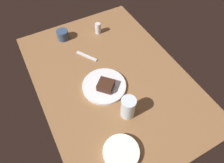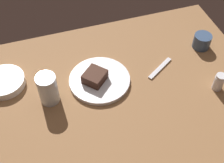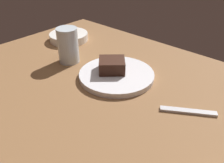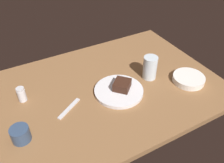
{
  "view_description": "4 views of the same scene",
  "coord_description": "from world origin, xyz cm",
  "px_view_note": "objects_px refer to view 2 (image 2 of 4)",
  "views": [
    {
      "loc": [
        66.02,
        -34.75,
        99.23
      ],
      "look_at": [
        5.14,
        -1.98,
        5.98
      ],
      "focal_mm": 32.94,
      "sensor_mm": 36.0,
      "label": 1
    },
    {
      "loc": [
        24.05,
        71.0,
        97.19
      ],
      "look_at": [
        0.56,
        -2.21,
        6.65
      ],
      "focal_mm": 48.12,
      "sensor_mm": 36.0,
      "label": 2
    },
    {
      "loc": [
        -41.18,
        46.25,
        44.74
      ],
      "look_at": [
        -0.2,
        0.76,
        6.7
      ],
      "focal_mm": 38.94,
      "sensor_mm": 36.0,
      "label": 3
    },
    {
      "loc": [
        -42.34,
        -84.41,
        83.18
      ],
      "look_at": [
        3.23,
        -1.77,
        7.03
      ],
      "focal_mm": 37.96,
      "sensor_mm": 36.0,
      "label": 4
    }
  ],
  "objects_px": {
    "salt_shaker": "(219,82)",
    "coffee_cup": "(202,41)",
    "water_glass": "(48,89)",
    "dessert_spoon": "(160,68)",
    "side_bowl": "(4,82)",
    "chocolate_cake_slice": "(95,77)",
    "dessert_plate": "(100,80)"
  },
  "relations": [
    {
      "from": "salt_shaker",
      "to": "coffee_cup",
      "type": "height_order",
      "value": "salt_shaker"
    },
    {
      "from": "water_glass",
      "to": "coffee_cup",
      "type": "distance_m",
      "value": 0.71
    },
    {
      "from": "water_glass",
      "to": "dessert_spoon",
      "type": "xyz_separation_m",
      "value": [
        -0.47,
        -0.02,
        -0.06
      ]
    },
    {
      "from": "side_bowl",
      "to": "coffee_cup",
      "type": "distance_m",
      "value": 0.87
    },
    {
      "from": "chocolate_cake_slice",
      "to": "water_glass",
      "type": "relative_size",
      "value": 0.66
    },
    {
      "from": "salt_shaker",
      "to": "dessert_spoon",
      "type": "height_order",
      "value": "salt_shaker"
    },
    {
      "from": "dessert_plate",
      "to": "dessert_spoon",
      "type": "relative_size",
      "value": 1.66
    },
    {
      "from": "dessert_spoon",
      "to": "water_glass",
      "type": "bearing_deg",
      "value": 150.27
    },
    {
      "from": "dessert_plate",
      "to": "side_bowl",
      "type": "relative_size",
      "value": 1.48
    },
    {
      "from": "chocolate_cake_slice",
      "to": "water_glass",
      "type": "height_order",
      "value": "water_glass"
    },
    {
      "from": "salt_shaker",
      "to": "side_bowl",
      "type": "bearing_deg",
      "value": -18.99
    },
    {
      "from": "chocolate_cake_slice",
      "to": "salt_shaker",
      "type": "xyz_separation_m",
      "value": [
        -0.46,
        0.18,
        -0.0
      ]
    },
    {
      "from": "dessert_plate",
      "to": "side_bowl",
      "type": "distance_m",
      "value": 0.39
    },
    {
      "from": "salt_shaker",
      "to": "side_bowl",
      "type": "distance_m",
      "value": 0.86
    },
    {
      "from": "chocolate_cake_slice",
      "to": "coffee_cup",
      "type": "distance_m",
      "value": 0.52
    },
    {
      "from": "coffee_cup",
      "to": "chocolate_cake_slice",
      "type": "bearing_deg",
      "value": 6.94
    },
    {
      "from": "dessert_plate",
      "to": "salt_shaker",
      "type": "xyz_separation_m",
      "value": [
        -0.44,
        0.18,
        0.03
      ]
    },
    {
      "from": "side_bowl",
      "to": "water_glass",
      "type": "bearing_deg",
      "value": 141.13
    },
    {
      "from": "water_glass",
      "to": "salt_shaker",
      "type": "bearing_deg",
      "value": 167.2
    },
    {
      "from": "coffee_cup",
      "to": "water_glass",
      "type": "bearing_deg",
      "value": 7.33
    },
    {
      "from": "water_glass",
      "to": "dessert_plate",
      "type": "bearing_deg",
      "value": -172.07
    },
    {
      "from": "salt_shaker",
      "to": "coffee_cup",
      "type": "xyz_separation_m",
      "value": [
        -0.06,
        -0.24,
        -0.0
      ]
    },
    {
      "from": "dessert_plate",
      "to": "chocolate_cake_slice",
      "type": "relative_size",
      "value": 2.95
    },
    {
      "from": "dessert_plate",
      "to": "coffee_cup",
      "type": "bearing_deg",
      "value": -172.93
    },
    {
      "from": "dessert_plate",
      "to": "chocolate_cake_slice",
      "type": "bearing_deg",
      "value": 3.54
    },
    {
      "from": "dessert_plate",
      "to": "coffee_cup",
      "type": "xyz_separation_m",
      "value": [
        -0.5,
        -0.06,
        0.02
      ]
    },
    {
      "from": "chocolate_cake_slice",
      "to": "salt_shaker",
      "type": "height_order",
      "value": "salt_shaker"
    },
    {
      "from": "chocolate_cake_slice",
      "to": "side_bowl",
      "type": "xyz_separation_m",
      "value": [
        0.35,
        -0.1,
        -0.02
      ]
    },
    {
      "from": "water_glass",
      "to": "dessert_spoon",
      "type": "bearing_deg",
      "value": -177.64
    },
    {
      "from": "chocolate_cake_slice",
      "to": "coffee_cup",
      "type": "bearing_deg",
      "value": -173.06
    },
    {
      "from": "water_glass",
      "to": "coffee_cup",
      "type": "relative_size",
      "value": 1.66
    },
    {
      "from": "dessert_plate",
      "to": "salt_shaker",
      "type": "bearing_deg",
      "value": 158.14
    }
  ]
}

